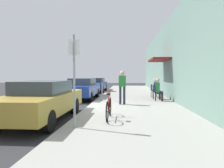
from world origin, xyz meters
name	(u,v)px	position (x,y,z in m)	size (l,w,h in m)	color
ground_plane	(89,108)	(0.00, 0.00, 0.00)	(60.00, 60.00, 0.00)	#2D2D30
sidewalk_slab	(133,101)	(2.25, 2.00, 0.06)	(4.50, 32.00, 0.12)	#9E9B93
building_facade	(176,58)	(4.64, 2.01, 2.60)	(1.40, 32.00, 5.19)	gray
parked_car_0	(42,100)	(-1.10, -2.74, 0.73)	(1.80, 4.40, 1.39)	#A58433
parked_car_1	(82,88)	(-1.10, 3.43, 0.73)	(1.80, 4.40, 1.39)	navy
parked_car_2	(96,84)	(-1.10, 9.16, 0.70)	(1.80, 4.40, 1.32)	navy
parking_meter	(102,87)	(0.45, 1.72, 0.89)	(0.12, 0.10, 1.32)	slate
street_sign	(74,74)	(0.40, -4.00, 1.64)	(0.32, 0.06, 2.60)	gray
bicycle_0	(109,108)	(1.26, -2.81, 0.48)	(0.46, 1.71, 0.90)	black
cafe_chair_0	(158,92)	(3.64, 1.96, 0.62)	(0.53, 0.53, 0.87)	black
seated_patron_0	(159,89)	(3.70, 1.95, 0.82)	(0.49, 0.44, 1.29)	#232838
cafe_chair_1	(156,91)	(3.64, 2.75, 0.62)	(0.51, 0.51, 0.87)	black
seated_patron_1	(157,88)	(3.70, 2.74, 0.82)	(0.48, 0.42, 1.29)	#232838
cafe_chair_2	(153,90)	(3.64, 3.70, 0.62)	(0.47, 0.47, 0.87)	black
pedestrian_standing	(122,85)	(1.64, 0.45, 1.12)	(0.36, 0.22, 1.70)	#232838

